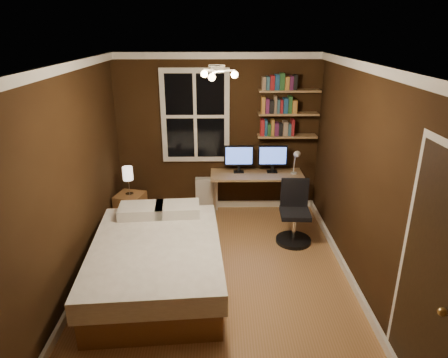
{
  "coord_description": "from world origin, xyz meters",
  "views": [
    {
      "loc": [
        0.02,
        -4.07,
        2.83
      ],
      "look_at": [
        0.08,
        0.45,
        1.11
      ],
      "focal_mm": 32.0,
      "sensor_mm": 36.0,
      "label": 1
    }
  ],
  "objects_px": {
    "office_chair": "(294,220)",
    "desk_lamp": "(296,162)",
    "bed": "(157,262)",
    "monitor_right": "(273,159)",
    "monitor_left": "(239,159)",
    "bedside_lamp": "(128,181)",
    "radiator": "(207,194)",
    "desk": "(257,177)",
    "nightstand": "(131,209)"
  },
  "relations": [
    {
      "from": "office_chair",
      "to": "desk_lamp",
      "type": "bearing_deg",
      "value": 83.98
    },
    {
      "from": "bed",
      "to": "office_chair",
      "type": "height_order",
      "value": "office_chair"
    },
    {
      "from": "monitor_right",
      "to": "monitor_left",
      "type": "bearing_deg",
      "value": 180.0
    },
    {
      "from": "bed",
      "to": "desk_lamp",
      "type": "relative_size",
      "value": 4.81
    },
    {
      "from": "bedside_lamp",
      "to": "desk_lamp",
      "type": "xyz_separation_m",
      "value": [
        2.52,
        0.24,
        0.2
      ]
    },
    {
      "from": "monitor_right",
      "to": "office_chair",
      "type": "height_order",
      "value": "monitor_right"
    },
    {
      "from": "desk_lamp",
      "to": "radiator",
      "type": "bearing_deg",
      "value": 168.72
    },
    {
      "from": "bedside_lamp",
      "to": "desk",
      "type": "height_order",
      "value": "bedside_lamp"
    },
    {
      "from": "desk",
      "to": "monitor_left",
      "type": "distance_m",
      "value": 0.4
    },
    {
      "from": "bed",
      "to": "monitor_right",
      "type": "bearing_deg",
      "value": 47.09
    },
    {
      "from": "bed",
      "to": "desk",
      "type": "bearing_deg",
      "value": 50.83
    },
    {
      "from": "desk",
      "to": "monitor_right",
      "type": "height_order",
      "value": "monitor_right"
    },
    {
      "from": "desk_lamp",
      "to": "office_chair",
      "type": "height_order",
      "value": "desk_lamp"
    },
    {
      "from": "desk_lamp",
      "to": "desk",
      "type": "bearing_deg",
      "value": 171.47
    },
    {
      "from": "nightstand",
      "to": "office_chair",
      "type": "xyz_separation_m",
      "value": [
        2.4,
        -0.56,
        0.08
      ]
    },
    {
      "from": "bedside_lamp",
      "to": "radiator",
      "type": "bearing_deg",
      "value": 24.4
    },
    {
      "from": "monitor_left",
      "to": "office_chair",
      "type": "height_order",
      "value": "monitor_left"
    },
    {
      "from": "nightstand",
      "to": "bedside_lamp",
      "type": "xyz_separation_m",
      "value": [
        0.0,
        0.0,
        0.46
      ]
    },
    {
      "from": "desk",
      "to": "office_chair",
      "type": "xyz_separation_m",
      "value": [
        0.45,
        -0.89,
        -0.3
      ]
    },
    {
      "from": "radiator",
      "to": "desk_lamp",
      "type": "distance_m",
      "value": 1.54
    },
    {
      "from": "desk_lamp",
      "to": "office_chair",
      "type": "bearing_deg",
      "value": -99.07
    },
    {
      "from": "desk",
      "to": "office_chair",
      "type": "height_order",
      "value": "office_chair"
    },
    {
      "from": "bedside_lamp",
      "to": "monitor_left",
      "type": "bearing_deg",
      "value": 13.66
    },
    {
      "from": "bedside_lamp",
      "to": "desk",
      "type": "xyz_separation_m",
      "value": [
        1.94,
        0.33,
        -0.08
      ]
    },
    {
      "from": "nightstand",
      "to": "radiator",
      "type": "xyz_separation_m",
      "value": [
        1.14,
        0.52,
        0.03
      ]
    },
    {
      "from": "desk_lamp",
      "to": "office_chair",
      "type": "distance_m",
      "value": 1.0
    },
    {
      "from": "bed",
      "to": "office_chair",
      "type": "bearing_deg",
      "value": 25.1
    },
    {
      "from": "desk_lamp",
      "to": "nightstand",
      "type": "bearing_deg",
      "value": -174.48
    },
    {
      "from": "bedside_lamp",
      "to": "desk_lamp",
      "type": "distance_m",
      "value": 2.54
    },
    {
      "from": "bedside_lamp",
      "to": "desk_lamp",
      "type": "relative_size",
      "value": 0.99
    },
    {
      "from": "bed",
      "to": "radiator",
      "type": "bearing_deg",
      "value": 71.66
    },
    {
      "from": "bed",
      "to": "monitor_left",
      "type": "height_order",
      "value": "monitor_left"
    },
    {
      "from": "monitor_left",
      "to": "monitor_right",
      "type": "bearing_deg",
      "value": 0.0
    },
    {
      "from": "nightstand",
      "to": "radiator",
      "type": "height_order",
      "value": "radiator"
    },
    {
      "from": "office_chair",
      "to": "monitor_left",
      "type": "bearing_deg",
      "value": 130.36
    },
    {
      "from": "nightstand",
      "to": "desk_lamp",
      "type": "height_order",
      "value": "desk_lamp"
    },
    {
      "from": "nightstand",
      "to": "bedside_lamp",
      "type": "height_order",
      "value": "bedside_lamp"
    },
    {
      "from": "desk",
      "to": "bed",
      "type": "bearing_deg",
      "value": -124.82
    },
    {
      "from": "monitor_left",
      "to": "monitor_right",
      "type": "height_order",
      "value": "same"
    },
    {
      "from": "desk",
      "to": "monitor_left",
      "type": "height_order",
      "value": "monitor_left"
    },
    {
      "from": "bedside_lamp",
      "to": "radiator",
      "type": "xyz_separation_m",
      "value": [
        1.14,
        0.52,
        -0.43
      ]
    },
    {
      "from": "office_chair",
      "to": "bed",
      "type": "bearing_deg",
      "value": -147.51
    },
    {
      "from": "desk",
      "to": "desk_lamp",
      "type": "distance_m",
      "value": 0.65
    },
    {
      "from": "bedside_lamp",
      "to": "monitor_left",
      "type": "height_order",
      "value": "monitor_left"
    },
    {
      "from": "bed",
      "to": "monitor_left",
      "type": "xyz_separation_m",
      "value": [
        1.03,
        1.96,
        0.62
      ]
    },
    {
      "from": "monitor_left",
      "to": "office_chair",
      "type": "relative_size",
      "value": 0.52
    },
    {
      "from": "nightstand",
      "to": "desk",
      "type": "height_order",
      "value": "desk"
    },
    {
      "from": "radiator",
      "to": "desk_lamp",
      "type": "height_order",
      "value": "desk_lamp"
    },
    {
      "from": "bed",
      "to": "desk",
      "type": "relative_size",
      "value": 1.46
    },
    {
      "from": "radiator",
      "to": "monitor_right",
      "type": "bearing_deg",
      "value": -6.3
    }
  ]
}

